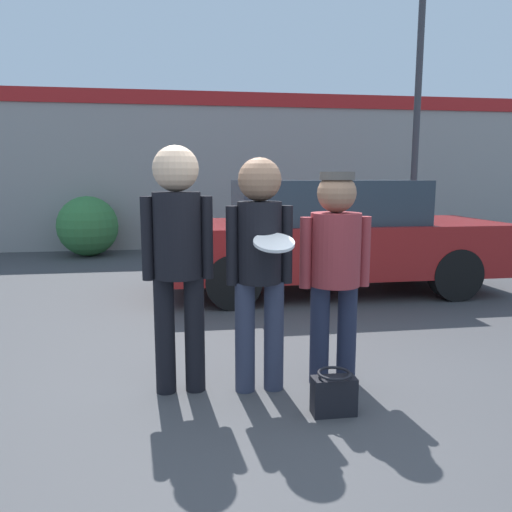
# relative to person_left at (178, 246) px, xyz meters

# --- Properties ---
(ground_plane) EXTENTS (56.00, 56.00, 0.00)m
(ground_plane) POSITION_rel_person_left_xyz_m (0.69, -0.26, -1.11)
(ground_plane) COLOR #3F3F42
(storefront_building) EXTENTS (24.00, 0.22, 3.42)m
(storefront_building) POSITION_rel_person_left_xyz_m (0.69, 7.65, 0.63)
(storefront_building) COLOR gray
(storefront_building) RESTS_ON ground
(person_left) EXTENTS (0.52, 0.35, 1.83)m
(person_left) POSITION_rel_person_left_xyz_m (0.00, 0.00, 0.00)
(person_left) COLOR black
(person_left) RESTS_ON ground
(person_middle_with_frisbee) EXTENTS (0.49, 0.55, 1.74)m
(person_middle_with_frisbee) POSITION_rel_person_left_xyz_m (0.59, -0.07, -0.07)
(person_middle_with_frisbee) COLOR #2D3347
(person_middle_with_frisbee) RESTS_ON ground
(person_right) EXTENTS (0.55, 0.38, 1.64)m
(person_right) POSITION_rel_person_left_xyz_m (1.18, -0.02, -0.12)
(person_right) COLOR #1E2338
(person_right) RESTS_ON ground
(parked_car_near) EXTENTS (4.70, 1.79, 1.55)m
(parked_car_near) POSITION_rel_person_left_xyz_m (2.08, 3.07, -0.32)
(parked_car_near) COLOR maroon
(parked_car_near) RESTS_ON ground
(street_lamp) EXTENTS (1.28, 0.35, 5.91)m
(street_lamp) POSITION_rel_person_left_xyz_m (4.49, 5.04, 2.51)
(street_lamp) COLOR #38383D
(street_lamp) RESTS_ON ground
(shrub) EXTENTS (1.22, 1.22, 1.22)m
(shrub) POSITION_rel_person_left_xyz_m (-1.82, 6.85, -0.50)
(shrub) COLOR #387A3D
(shrub) RESTS_ON ground
(handbag) EXTENTS (0.30, 0.23, 0.30)m
(handbag) POSITION_rel_person_left_xyz_m (1.03, -0.54, -0.96)
(handbag) COLOR black
(handbag) RESTS_ON ground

